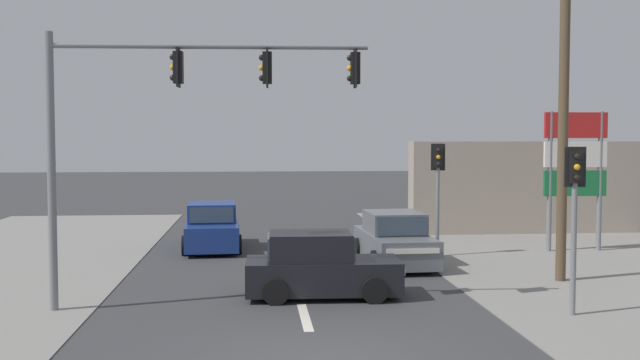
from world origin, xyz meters
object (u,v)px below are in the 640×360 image
object	(u,v)px
pedestal_signal_far_median	(438,180)
shopping_plaza_sign	(575,161)
utility_pole_midground_right	(564,95)
traffic_signal_mast	(163,109)
pedestal_signal_right_kerb	(575,202)
sedan_crossing_left	(212,228)
sedan_oncoming_mid	(395,241)
hatchback_receding_far	(319,267)

from	to	relation	value
pedestal_signal_far_median	shopping_plaza_sign	xyz separation A→B (m)	(4.76, 0.71, 0.57)
utility_pole_midground_right	traffic_signal_mast	bearing A→B (deg)	-166.70
traffic_signal_mast	pedestal_signal_right_kerb	world-z (taller)	traffic_signal_mast
traffic_signal_mast	shopping_plaza_sign	world-z (taller)	traffic_signal_mast
sedan_crossing_left	sedan_oncoming_mid	world-z (taller)	same
hatchback_receding_far	sedan_oncoming_mid	size ratio (longest dim) A/B	0.85
traffic_signal_mast	hatchback_receding_far	xyz separation A→B (m)	(3.47, 1.01, -3.65)
traffic_signal_mast	hatchback_receding_far	world-z (taller)	traffic_signal_mast
utility_pole_midground_right	pedestal_signal_far_median	bearing A→B (deg)	117.52
pedestal_signal_far_median	shopping_plaza_sign	world-z (taller)	shopping_plaza_sign
traffic_signal_mast	pedestal_signal_right_kerb	bearing A→B (deg)	-8.82
utility_pole_midground_right	shopping_plaza_sign	world-z (taller)	utility_pole_midground_right
pedestal_signal_far_median	shopping_plaza_sign	distance (m)	4.85
hatchback_receding_far	sedan_oncoming_mid	world-z (taller)	sedan_oncoming_mid
sedan_crossing_left	sedan_oncoming_mid	bearing A→B (deg)	-33.08
hatchback_receding_far	sedan_oncoming_mid	distance (m)	5.00
pedestal_signal_far_median	hatchback_receding_far	world-z (taller)	pedestal_signal_far_median
pedestal_signal_far_median	hatchback_receding_far	xyz separation A→B (m)	(-4.21, -5.58, -1.71)
pedestal_signal_right_kerb	pedestal_signal_far_median	world-z (taller)	same
shopping_plaza_sign	utility_pole_midground_right	bearing A→B (deg)	-117.15
shopping_plaza_sign	sedan_crossing_left	bearing A→B (deg)	172.43
pedestal_signal_far_median	sedan_crossing_left	bearing A→B (deg)	162.20
traffic_signal_mast	shopping_plaza_sign	xyz separation A→B (m)	(12.44, 7.30, -1.37)
traffic_signal_mast	pedestal_signal_far_median	size ratio (longest dim) A/B	1.93
utility_pole_midground_right	sedan_oncoming_mid	size ratio (longest dim) A/B	2.13
hatchback_receding_far	traffic_signal_mast	bearing A→B (deg)	-163.71
traffic_signal_mast	utility_pole_midground_right	bearing A→B (deg)	13.30
shopping_plaza_sign	sedan_crossing_left	distance (m)	12.23
sedan_crossing_left	traffic_signal_mast	bearing A→B (deg)	-93.39
utility_pole_midground_right	shopping_plaza_sign	size ratio (longest dim) A/B	2.00
utility_pole_midground_right	sedan_crossing_left	distance (m)	12.15
utility_pole_midground_right	sedan_crossing_left	bearing A→B (deg)	145.05
traffic_signal_mast	shopping_plaza_sign	distance (m)	14.49
utility_pole_midground_right	shopping_plaza_sign	xyz separation A→B (m)	(2.55, 4.97, -1.85)
traffic_signal_mast	sedan_oncoming_mid	size ratio (longest dim) A/B	1.60
shopping_plaza_sign	sedan_oncoming_mid	world-z (taller)	shopping_plaza_sign
utility_pole_midground_right	sedan_crossing_left	world-z (taller)	utility_pole_midground_right
traffic_signal_mast	pedestal_signal_right_kerb	distance (m)	8.92
sedan_crossing_left	sedan_oncoming_mid	distance (m)	6.61
shopping_plaza_sign	pedestal_signal_far_median	bearing A→B (deg)	-171.48
traffic_signal_mast	sedan_crossing_left	world-z (taller)	traffic_signal_mast
sedan_oncoming_mid	utility_pole_midground_right	bearing A→B (deg)	-37.53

